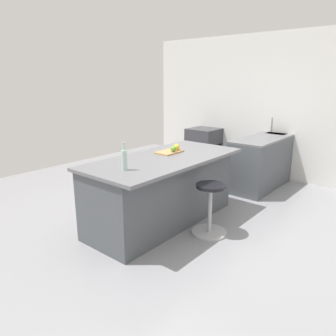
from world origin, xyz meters
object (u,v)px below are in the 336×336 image
at_px(apple_yellow, 177,147).
at_px(apple_green, 173,149).
at_px(oven_range, 204,148).
at_px(cutting_board, 169,152).
at_px(stool_by_window, 210,211).
at_px(water_bottle, 124,159).
at_px(kitchen_island, 162,189).

distance_m(apple_yellow, apple_green, 0.11).
height_order(oven_range, cutting_board, cutting_board).
bearing_deg(stool_by_window, cutting_board, -100.33).
relative_size(stool_by_window, water_bottle, 2.07).
distance_m(kitchen_island, stool_by_window, 0.71).
bearing_deg(kitchen_island, cutting_board, -161.57).
xyz_separation_m(kitchen_island, apple_green, (-0.25, -0.01, 0.50)).
bearing_deg(apple_yellow, cutting_board, -15.52).
bearing_deg(apple_green, water_bottle, 6.38).
bearing_deg(water_bottle, cutting_board, -169.87).
height_order(oven_range, apple_yellow, apple_yellow).
relative_size(oven_range, apple_yellow, 9.65).
distance_m(cutting_board, apple_yellow, 0.14).
bearing_deg(water_bottle, oven_range, -160.54).
bearing_deg(apple_yellow, kitchen_island, 7.13).
bearing_deg(water_bottle, apple_yellow, -172.69).
height_order(stool_by_window, apple_green, apple_green).
bearing_deg(cutting_board, water_bottle, 10.13).
bearing_deg(apple_green, cutting_board, -80.48).
xyz_separation_m(kitchen_island, apple_yellow, (-0.36, -0.04, 0.51)).
relative_size(cutting_board, apple_yellow, 4.04).
relative_size(oven_range, stool_by_window, 1.33).
distance_m(cutting_board, apple_green, 0.08).
height_order(oven_range, stool_by_window, oven_range).
bearing_deg(cutting_board, apple_green, 99.52).
distance_m(stool_by_window, cutting_board, 0.99).
xyz_separation_m(cutting_board, apple_green, (-0.01, 0.06, 0.05)).
distance_m(oven_range, kitchen_island, 2.85).
height_order(oven_range, water_bottle, water_bottle).
relative_size(kitchen_island, apple_green, 28.00).
height_order(kitchen_island, apple_yellow, apple_yellow).
height_order(stool_by_window, cutting_board, cutting_board).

